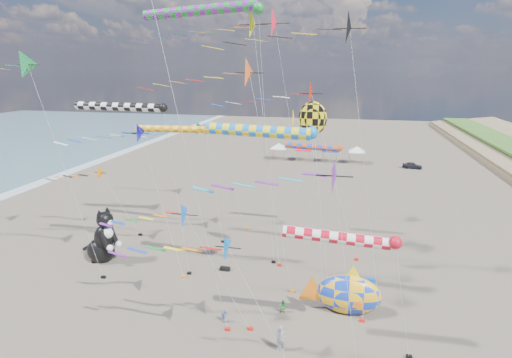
{
  "coord_description": "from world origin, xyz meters",
  "views": [
    {
      "loc": [
        6.77,
        -16.66,
        17.51
      ],
      "look_at": [
        0.26,
        12.0,
        9.34
      ],
      "focal_mm": 28.0,
      "sensor_mm": 36.0,
      "label": 1
    }
  ],
  "objects": [
    {
      "name": "delta_kite_1",
      "position": [
        5.05,
        2.23,
        12.31
      ],
      "size": [
        9.21,
        1.96,
        13.63
      ],
      "color": "#701DA1",
      "rests_on": "ground"
    },
    {
      "name": "windsock_5",
      "position": [
        1.06,
        10.95,
        13.16
      ],
      "size": [
        9.38,
        0.91,
        13.66
      ],
      "color": "blue",
      "rests_on": "ground"
    },
    {
      "name": "delta_kite_8",
      "position": [
        -18.46,
        10.59,
        17.59
      ],
      "size": [
        13.52,
        2.46,
        19.11
      ],
      "color": "#17863C",
      "rests_on": "ground"
    },
    {
      "name": "windsock_4",
      "position": [
        -9.9,
        19.94,
        11.65
      ],
      "size": [
        9.12,
        0.73,
        12.07
      ],
      "color": "orange",
      "rests_on": "ground"
    },
    {
      "name": "cat_inflatable",
      "position": [
        -14.74,
        13.55,
        2.69
      ],
      "size": [
        4.39,
        3.03,
        5.38
      ],
      "primitive_type": null,
      "rotation": [
        0.0,
        0.0,
        -0.28
      ],
      "color": "black",
      "rests_on": "ground"
    },
    {
      "name": "angelfish_kite",
      "position": [
        3.98,
        14.63,
        13.64
      ],
      "size": [
        3.74,
        3.02,
        15.07
      ],
      "color": "yellow",
      "rests_on": "ground"
    },
    {
      "name": "child_green",
      "position": [
        3.02,
        8.97,
        0.53
      ],
      "size": [
        0.55,
        0.44,
        1.06
      ],
      "primitive_type": "imported",
      "rotation": [
        0.0,
        0.0,
        0.09
      ],
      "color": "#208E30",
      "rests_on": "ground"
    },
    {
      "name": "delta_kite_10",
      "position": [
        -11.47,
        12.19,
        11.99
      ],
      "size": [
        11.55,
        1.83,
        13.31
      ],
      "color": "#1714D5",
      "rests_on": "ground"
    },
    {
      "name": "windsock_1",
      "position": [
        -10.94,
        12.89,
        14.41
      ],
      "size": [
        9.35,
        0.7,
        14.85
      ],
      "color": "black",
      "rests_on": "ground"
    },
    {
      "name": "child_blue",
      "position": [
        -0.93,
        6.95,
        0.47
      ],
      "size": [
        0.57,
        0.54,
        0.95
      ],
      "primitive_type": "imported",
      "rotation": [
        0.0,
        0.0,
        0.71
      ],
      "color": "#2958B1",
      "rests_on": "ground"
    },
    {
      "name": "windsock_2",
      "position": [
        7.06,
        5.98,
        7.68
      ],
      "size": [
        8.29,
        0.78,
        8.11
      ],
      "color": "red",
      "rests_on": "ground"
    },
    {
      "name": "windsock_0",
      "position": [
        -4.97,
        16.61,
        22.03
      ],
      "size": [
        11.38,
        0.92,
        22.56
      ],
      "color": "#17832E",
      "rests_on": "ground"
    },
    {
      "name": "tent_row",
      "position": [
        1.5,
        60.0,
        3.15
      ],
      "size": [
        19.2,
        4.2,
        3.8
      ],
      "color": "white",
      "rests_on": "ground"
    },
    {
      "name": "delta_kite_11",
      "position": [
        5.35,
        12.88,
        20.01
      ],
      "size": [
        14.06,
        2.58,
        21.59
      ],
      "color": "black",
      "rests_on": "ground"
    },
    {
      "name": "delta_kite_12",
      "position": [
        -3.7,
        6.52,
        8.14
      ],
      "size": [
        10.02,
        2.01,
        9.45
      ],
      "color": "blue",
      "rests_on": "ground"
    },
    {
      "name": "delta_kite_2",
      "position": [
        0.09,
        11.96,
        16.98
      ],
      "size": [
        10.4,
        2.24,
        18.41
      ],
      "color": "#F35A1F",
      "rests_on": "ground"
    },
    {
      "name": "delta_kite_6",
      "position": [
        -19.79,
        19.67,
        6.57
      ],
      "size": [
        10.41,
        1.54,
        7.8
      ],
      "color": "orange",
      "rests_on": "ground"
    },
    {
      "name": "windsock_3",
      "position": [
        3.86,
        23.6,
        9.72
      ],
      "size": [
        7.2,
        0.65,
        10.12
      ],
      "color": "#CD440E",
      "rests_on": "ground"
    },
    {
      "name": "delta_kite_5",
      "position": [
        -0.38,
        24.72,
        21.67
      ],
      "size": [
        13.66,
        3.21,
        23.48
      ],
      "color": "#F51D3B",
      "rests_on": "ground"
    },
    {
      "name": "parked_car",
      "position": [
        18.84,
        58.0,
        0.58
      ],
      "size": [
        3.55,
        1.88,
        1.15
      ],
      "primitive_type": "imported",
      "rotation": [
        0.0,
        0.0,
        1.41
      ],
      "color": "#26262D",
      "rests_on": "ground"
    },
    {
      "name": "delta_kite_3",
      "position": [
        -8.44,
        23.85,
        11.13
      ],
      "size": [
        11.16,
        2.1,
        12.5
      ],
      "color": "#19CDBF",
      "rests_on": "ground"
    },
    {
      "name": "delta_kite_7",
      "position": [
        -2.77,
        16.17,
        20.82
      ],
      "size": [
        13.59,
        2.63,
        22.41
      ],
      "color": "yellow",
      "rests_on": "ground"
    },
    {
      "name": "fish_inflatable",
      "position": [
        7.62,
        10.18,
        1.47
      ],
      "size": [
        6.26,
        2.28,
        3.95
      ],
      "color": "blue",
      "rests_on": "ground"
    },
    {
      "name": "person_adult",
      "position": [
        3.52,
        4.84,
        0.92
      ],
      "size": [
        0.74,
        0.56,
        1.84
      ],
      "primitive_type": "imported",
      "rotation": [
        0.0,
        0.0,
        0.19
      ],
      "color": "gray",
      "rests_on": "ground"
    },
    {
      "name": "delta_kite_4",
      "position": [
        -0.9,
        2.21,
        7.48
      ],
      "size": [
        11.6,
        1.7,
        8.75
      ],
      "color": "#0461BA",
      "rests_on": "ground"
    },
    {
      "name": "delta_kite_9",
      "position": [
        2.93,
        18.87,
        15.21
      ],
      "size": [
        12.87,
        2.24,
        16.65
      ],
      "color": "red",
      "rests_on": "ground"
    },
    {
      "name": "kite_bag_1",
      "position": [
        -3.1,
        14.25,
        0.15
      ],
      "size": [
        0.9,
        0.44,
        0.3
      ],
      "primitive_type": "cube",
      "color": "black",
      "rests_on": "ground"
    },
    {
      "name": "kite_bag_0",
      "position": [
        9.53,
        15.11,
        0.15
      ],
      "size": [
        0.9,
        0.44,
        0.3
      ],
      "primitive_type": "cube",
      "color": "blue",
      "rests_on": "ground"
    }
  ]
}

